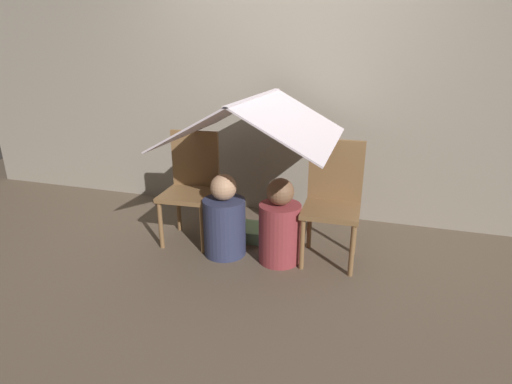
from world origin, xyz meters
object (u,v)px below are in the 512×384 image
Objects in this scene: person_front at (224,221)px; person_second at (280,227)px; chair_right at (333,197)px; chair_left at (191,183)px.

person_second reaches higher than person_front.
chair_right reaches higher than person_second.
chair_left and chair_right have the same top height.
person_second is at bearing 1.71° from person_front.
person_front is at bearing -32.88° from chair_left.
person_front is at bearing -166.88° from chair_right.
person_front is at bearing -178.29° from person_second.
chair_left reaches higher than person_second.
chair_right is 1.38× the size of person_front.
chair_left is at bearing 178.85° from chair_right.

